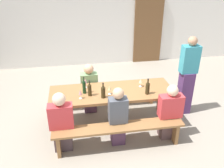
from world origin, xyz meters
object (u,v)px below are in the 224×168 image
Objects in this scene: wine_glass_2 at (110,88)px; seated_guest_near_2 at (170,114)px; wine_glass_3 at (80,93)px; wine_bottle_1 at (90,90)px; seated_guest_near_0 at (62,123)px; tasting_table at (112,94)px; bench_near at (119,130)px; wine_bottle_2 at (148,88)px; seated_guest_far_0 at (89,89)px; wine_glass_1 at (85,81)px; wine_bottle_3 at (84,87)px; wine_bottle_0 at (103,92)px; wooden_door at (148,30)px; wine_glass_0 at (141,81)px; bench_far at (107,91)px; seated_guest_near_1 at (118,117)px; standing_host at (187,78)px.

seated_guest_near_2 is at bearing -23.87° from wine_glass_2.
wine_glass_2 is 0.99× the size of wine_glass_3.
wine_bottle_1 is 0.28× the size of seated_guest_near_0.
tasting_table is 1.04× the size of bench_near.
tasting_table is 7.66× the size of wine_bottle_2.
seated_guest_near_2 is at bearing 50.05° from seated_guest_far_0.
wine_bottle_3 is at bearing -99.02° from wine_glass_1.
seated_guest_near_2 is (1.03, -0.45, -0.37)m from wine_glass_2.
wine_bottle_2 reaches higher than wine_bottle_0.
wine_bottle_2 is at bearing 0.21° from wine_bottle_0.
wine_bottle_3 is (-2.23, -3.26, -0.17)m from wooden_door.
seated_guest_near_2 is at bearing -60.41° from wine_glass_0.
wine_glass_1 is 1.00m from seated_guest_near_0.
seated_guest_near_2 reaches higher than bench_far.
wine_glass_1 is at bearing 158.27° from wine_bottle_2.
wine_bottle_3 reaches higher than seated_guest_near_2.
wooden_door is 0.93× the size of bench_far.
wine_bottle_0 is 0.27× the size of seated_guest_far_0.
wine_bottle_0 is at bearing 111.48° from bench_near.
seated_guest_near_0 reaches higher than tasting_table.
wine_glass_3 reaches higher than wine_glass_0.
tasting_table is at bearing 17.08° from wine_glass_3.
wine_glass_2 is 0.16× the size of seated_guest_near_0.
bench_far is at bearing 36.84° from seated_guest_near_2.
seated_guest_near_1 reaches higher than wine_bottle_1.
tasting_table is at bearing 60.44° from wine_glass_2.
seated_guest_far_0 is (-0.39, 1.29, 0.17)m from bench_near.
wine_glass_3 is (-0.41, 0.03, 0.01)m from wine_bottle_0.
seated_guest_near_1 reaches higher than wine_glass_0.
tasting_table is at bearing 161.22° from wine_bottle_2.
bench_near is 12.85× the size of wine_glass_3.
wine_bottle_1 is at bearing -3.25° from seated_guest_far_0.
seated_guest_near_0 is 1.92m from seated_guest_near_2.
bench_near is (-1.70, -3.98, -0.69)m from wooden_door.
standing_host is (1.60, 0.90, 0.46)m from bench_near.
wine_bottle_2 is (-1.07, -3.48, -0.18)m from wooden_door.
seated_guest_far_0 is at bearing -159.08° from bench_far.
seated_guest_far_0 is (-0.33, 0.68, -0.34)m from wine_glass_2.
wine_bottle_0 is at bearing -101.89° from bench_far.
seated_guest_near_0 is (-0.47, -0.80, -0.37)m from wine_glass_1.
wooden_door is at bearing 56.26° from bench_far.
bench_near and bench_far have the same top height.
wine_glass_0 is at bearing 54.07° from bench_near.
standing_host is at bearing 10.21° from wine_glass_2.
wine_bottle_3 is at bearing 178.87° from tasting_table.
bench_far is 2.07× the size of seated_guest_near_0.
wine_glass_3 is at bearing -123.76° from wooden_door.
seated_guest_far_0 reaches higher than wine_glass_3.
wine_glass_0 is at bearing -41.17° from seated_guest_near_1.
bench_near is 2.07× the size of seated_guest_near_0.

